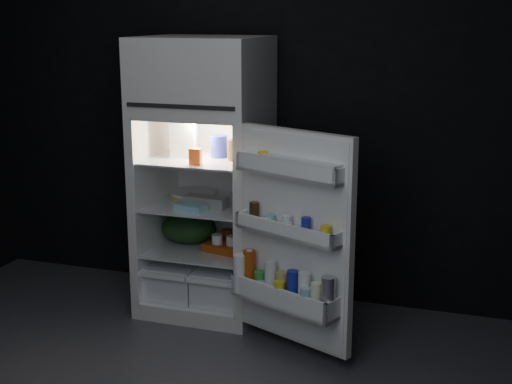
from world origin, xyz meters
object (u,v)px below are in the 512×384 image
(milk_jug, at_px, (184,138))
(egg_carton, at_px, (206,202))
(refrigerator, at_px, (205,167))
(fridge_door, at_px, (291,244))
(yogurt_tray, at_px, (226,248))

(milk_jug, xyz_separation_m, egg_carton, (0.18, -0.09, -0.38))
(refrigerator, xyz_separation_m, egg_carton, (0.05, -0.14, -0.19))
(refrigerator, bearing_deg, fridge_door, -35.98)
(fridge_door, height_order, yogurt_tray, fridge_door)
(fridge_door, bearing_deg, milk_jug, 150.54)
(refrigerator, bearing_deg, milk_jug, -161.21)
(refrigerator, distance_m, egg_carton, 0.24)
(fridge_door, distance_m, egg_carton, 0.78)
(yogurt_tray, bearing_deg, fridge_door, -24.03)
(refrigerator, xyz_separation_m, fridge_door, (0.72, -0.53, -0.28))
(milk_jug, bearing_deg, fridge_door, -43.67)
(fridge_door, relative_size, yogurt_tray, 4.32)
(refrigerator, relative_size, fridge_door, 1.46)
(yogurt_tray, bearing_deg, egg_carton, -145.80)
(refrigerator, xyz_separation_m, yogurt_tray, (0.17, -0.09, -0.50))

